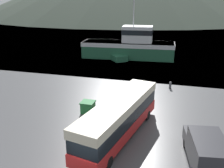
{
  "coord_description": "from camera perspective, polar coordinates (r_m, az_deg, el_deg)",
  "views": [
    {
      "loc": [
        5.23,
        -12.16,
        11.22
      ],
      "look_at": [
        -1.72,
        13.33,
        2.0
      ],
      "focal_mm": 40.0,
      "sensor_mm": 36.0,
      "label": 1
    }
  ],
  "objects": [
    {
      "name": "water_surface",
      "position": [
        153.38,
        13.7,
        14.52
      ],
      "size": [
        240.0,
        240.0,
        0.0
      ],
      "primitive_type": "plane",
      "color": "#475B6B",
      "rests_on": "ground"
    },
    {
      "name": "tour_bus",
      "position": [
        20.85,
        1.73,
        -7.5
      ],
      "size": [
        4.71,
        11.91,
        3.28
      ],
      "rotation": [
        0.0,
        0.0,
        -0.2
      ],
      "color": "red",
      "rests_on": "ground"
    },
    {
      "name": "delivery_van",
      "position": [
        18.96,
        20.66,
        -13.87
      ],
      "size": [
        3.0,
        5.83,
        2.36
      ],
      "rotation": [
        0.0,
        0.0,
        0.15
      ],
      "color": "#2D2D33",
      "rests_on": "ground"
    },
    {
      "name": "fishing_boat",
      "position": [
        48.86,
        4.09,
        8.7
      ],
      "size": [
        17.86,
        6.27,
        12.9
      ],
      "rotation": [
        0.0,
        0.0,
        1.64
      ],
      "color": "#1E5138",
      "rests_on": "water_surface"
    },
    {
      "name": "storage_bin",
      "position": [
        25.73,
        -5.52,
        -5.23
      ],
      "size": [
        1.36,
        1.32,
        1.18
      ],
      "color": "#287F3D",
      "rests_on": "ground"
    },
    {
      "name": "small_boat",
      "position": [
        48.62,
        0.59,
        6.54
      ],
      "size": [
        6.27,
        7.13,
        1.07
      ],
      "rotation": [
        0.0,
        0.0,
        0.66
      ],
      "color": "#1E5138",
      "rests_on": "water_surface"
    },
    {
      "name": "mooring_bollard",
      "position": [
        33.2,
        13.17,
        -0.14
      ],
      "size": [
        0.34,
        0.34,
        0.9
      ],
      "color": "#4C4C51",
      "rests_on": "ground"
    }
  ]
}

